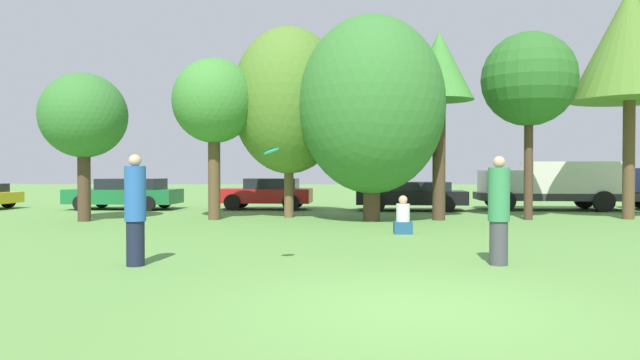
# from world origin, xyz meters

# --- Properties ---
(ground_plane) EXTENTS (120.00, 120.00, 0.00)m
(ground_plane) POSITION_xyz_m (0.00, 0.00, 0.00)
(ground_plane) COLOR #5B8E42
(person_thrower) EXTENTS (0.36, 0.36, 1.93)m
(person_thrower) POSITION_xyz_m (-4.43, 2.96, 0.98)
(person_thrower) COLOR #191E33
(person_thrower) RESTS_ON ground
(person_catcher) EXTENTS (0.37, 0.37, 1.91)m
(person_catcher) POSITION_xyz_m (1.89, 3.22, 0.96)
(person_catcher) COLOR #3F3F47
(person_catcher) RESTS_ON ground
(frisbee) EXTENTS (0.26, 0.27, 0.12)m
(frisbee) POSITION_xyz_m (-2.04, 2.72, 1.98)
(frisbee) COLOR #19B2D8
(bystander_sitting) EXTENTS (0.47, 0.39, 1.00)m
(bystander_sitting) POSITION_xyz_m (0.79, 8.16, 0.40)
(bystander_sitting) COLOR navy
(bystander_sitting) RESTS_ON ground
(tree_0) EXTENTS (2.76, 2.76, 4.79)m
(tree_0) POSITION_xyz_m (-9.10, 11.58, 3.38)
(tree_0) COLOR #473323
(tree_0) RESTS_ON ground
(tree_1) EXTENTS (2.77, 2.77, 5.39)m
(tree_1) POSITION_xyz_m (-5.03, 12.34, 3.92)
(tree_1) COLOR brown
(tree_1) RESTS_ON ground
(tree_2) EXTENTS (3.95, 3.95, 6.65)m
(tree_2) POSITION_xyz_m (-2.60, 13.32, 4.08)
(tree_2) COLOR brown
(tree_2) RESTS_ON ground
(tree_3) EXTENTS (4.72, 4.72, 6.65)m
(tree_3) POSITION_xyz_m (0.20, 11.87, 3.76)
(tree_3) COLOR #473323
(tree_3) RESTS_ON ground
(tree_4) EXTENTS (2.27, 2.27, 6.24)m
(tree_4) POSITION_xyz_m (2.45, 12.34, 4.92)
(tree_4) COLOR #473323
(tree_4) RESTS_ON ground
(tree_5) EXTENTS (3.12, 3.12, 6.25)m
(tree_5) POSITION_xyz_m (5.46, 12.56, 4.66)
(tree_5) COLOR #473323
(tree_5) RESTS_ON ground
(tree_6) EXTENTS (3.86, 3.86, 7.85)m
(tree_6) POSITION_xyz_m (8.92, 12.88, 5.88)
(tree_6) COLOR brown
(tree_6) RESTS_ON ground
(parked_car_green) EXTENTS (4.67, 2.27, 1.30)m
(parked_car_green) POSITION_xyz_m (-9.80, 17.24, 0.68)
(parked_car_green) COLOR #196633
(parked_car_green) RESTS_ON ground
(parked_car_red) EXTENTS (3.98, 2.08, 1.31)m
(parked_car_red) POSITION_xyz_m (-3.87, 17.44, 0.69)
(parked_car_red) COLOR red
(parked_car_red) RESTS_ON ground
(parked_car_black) EXTENTS (4.52, 2.15, 1.18)m
(parked_car_black) POSITION_xyz_m (2.18, 16.88, 0.63)
(parked_car_black) COLOR black
(parked_car_black) RESTS_ON ground
(delivery_truck_silver) EXTENTS (6.21, 2.64, 2.00)m
(delivery_truck_silver) POSITION_xyz_m (8.11, 17.40, 1.12)
(delivery_truck_silver) COLOR #2D2D33
(delivery_truck_silver) RESTS_ON ground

